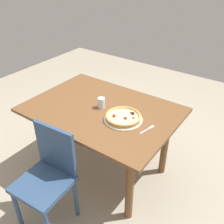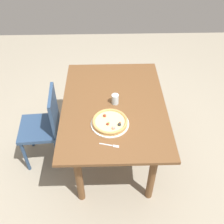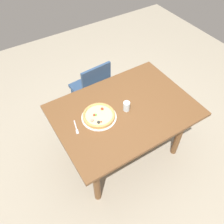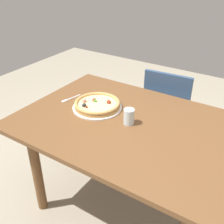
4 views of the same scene
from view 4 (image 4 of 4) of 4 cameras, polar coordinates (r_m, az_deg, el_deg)
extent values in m
plane|color=#9E937F|center=(2.21, 2.75, -19.33)|extent=(6.00, 6.00, 0.00)
cube|color=brown|center=(1.71, 3.37, -2.55)|extent=(1.39, 0.99, 0.03)
cylinder|color=brown|center=(2.07, 21.17, -11.55)|extent=(0.07, 0.07, 0.74)
cylinder|color=brown|center=(2.40, -3.97, -2.92)|extent=(0.07, 0.07, 0.74)
cylinder|color=brown|center=(2.02, -15.60, -11.62)|extent=(0.07, 0.07, 0.74)
cylinder|color=navy|center=(2.78, 9.43, -2.04)|extent=(0.04, 0.04, 0.44)
cylinder|color=navy|center=(2.71, 16.16, -3.85)|extent=(0.04, 0.04, 0.44)
cylinder|color=navy|center=(2.51, 6.68, -5.68)|extent=(0.04, 0.04, 0.44)
cylinder|color=navy|center=(2.44, 14.11, -7.82)|extent=(0.04, 0.04, 0.44)
cube|color=navy|center=(2.47, 12.17, -0.19)|extent=(0.43, 0.43, 0.04)
cube|color=navy|center=(2.21, 11.30, 2.84)|extent=(0.38, 0.06, 0.42)
cylinder|color=white|center=(1.85, -3.10, 1.01)|extent=(0.34, 0.34, 0.01)
cylinder|color=tan|center=(1.85, -3.11, 1.39)|extent=(0.31, 0.31, 0.02)
cylinder|color=beige|center=(1.84, -3.12, 1.72)|extent=(0.27, 0.27, 0.01)
torus|color=tan|center=(1.84, -3.13, 1.91)|extent=(0.31, 0.31, 0.02)
sphere|color=maroon|center=(1.84, -0.69, 2.12)|extent=(0.03, 0.03, 0.03)
sphere|color=#262626|center=(1.81, -5.89, 1.43)|extent=(0.03, 0.03, 0.03)
sphere|color=maroon|center=(1.87, -3.76, 2.56)|extent=(0.03, 0.03, 0.03)
sphere|color=#E58C7F|center=(1.86, -5.88, 2.40)|extent=(0.03, 0.03, 0.03)
sphere|color=#4C9E38|center=(1.86, -3.54, 2.36)|extent=(0.02, 0.02, 0.02)
sphere|color=maroon|center=(1.79, -5.37, 1.04)|extent=(0.02, 0.02, 0.02)
cube|color=silver|center=(2.01, -7.93, 3.14)|extent=(0.04, 0.11, 0.00)
cube|color=silver|center=(1.97, -9.91, 2.35)|extent=(0.03, 0.05, 0.00)
cylinder|color=silver|center=(1.66, 3.59, -0.97)|extent=(0.07, 0.07, 0.10)
camera|label=1|loc=(3.47, -1.67, 35.60)|focal=40.62mm
camera|label=2|loc=(2.98, -38.60, 39.71)|focal=41.69mm
camera|label=3|loc=(1.83, -75.75, 39.13)|focal=37.73mm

